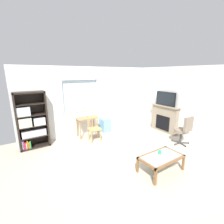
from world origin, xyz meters
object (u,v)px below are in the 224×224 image
object	(u,v)px
plastic_drawer_unit	(105,125)
office_chair	(184,129)
tv	(166,99)
bookshelf	(31,122)
coffee_table	(161,158)
fireplace	(164,119)
desk_under_window	(87,121)
wooden_chair	(94,128)
sippy_cup	(160,152)

from	to	relation	value
plastic_drawer_unit	office_chair	size ratio (longest dim) A/B	0.56
plastic_drawer_unit	tv	size ratio (longest dim) A/B	0.63
bookshelf	office_chair	xyz separation A→B (m)	(4.29, -2.59, -0.30)
tv	coffee_table	bearing A→B (deg)	-142.23
plastic_drawer_unit	office_chair	world-z (taller)	office_chair
plastic_drawer_unit	fireplace	world-z (taller)	fireplace
bookshelf	desk_under_window	bearing A→B (deg)	-3.37
tv	office_chair	world-z (taller)	tv
wooden_chair	coffee_table	xyz separation A→B (m)	(0.54, -2.55, -0.11)
desk_under_window	tv	size ratio (longest dim) A/B	0.91
bookshelf	plastic_drawer_unit	bearing A→B (deg)	-1.28
desk_under_window	plastic_drawer_unit	distance (m)	0.89
fireplace	office_chair	bearing A→B (deg)	-111.26
tv	wooden_chair	bearing A→B (deg)	164.31
wooden_chair	fireplace	xyz separation A→B (m)	(2.83, -0.79, 0.09)
desk_under_window	coffee_table	distance (m)	3.13
bookshelf	wooden_chair	size ratio (longest dim) A/B	2.04
desk_under_window	tv	xyz separation A→B (m)	(2.84, -1.30, 0.79)
plastic_drawer_unit	fireplace	distance (m)	2.46
desk_under_window	wooden_chair	distance (m)	0.53
office_chair	coffee_table	world-z (taller)	office_chair
desk_under_window	office_chair	bearing A→B (deg)	-45.89
wooden_chair	office_chair	xyz separation A→B (m)	(2.37, -1.97, 0.09)
desk_under_window	fireplace	bearing A→B (deg)	-24.50
bookshelf	coffee_table	bearing A→B (deg)	-52.35
desk_under_window	wooden_chair	size ratio (longest dim) A/B	0.89
coffee_table	sippy_cup	size ratio (longest dim) A/B	11.94
desk_under_window	wooden_chair	world-z (taller)	wooden_chair
wooden_chair	sippy_cup	distance (m)	2.51
fireplace	tv	bearing A→B (deg)	180.00
bookshelf	tv	xyz separation A→B (m)	(4.72, -1.42, 0.53)
office_chair	tv	bearing A→B (deg)	69.51
wooden_chair	bookshelf	bearing A→B (deg)	161.90
plastic_drawer_unit	wooden_chair	bearing A→B (deg)	-144.71
desk_under_window	coffee_table	size ratio (longest dim) A/B	0.75
fireplace	sippy_cup	size ratio (longest dim) A/B	14.24
plastic_drawer_unit	office_chair	distance (m)	2.99
fireplace	sippy_cup	world-z (taller)	fireplace
wooden_chair	fireplace	size ratio (longest dim) A/B	0.70
wooden_chair	sippy_cup	size ratio (longest dim) A/B	10.00
desk_under_window	wooden_chair	xyz separation A→B (m)	(0.03, -0.51, -0.13)
bookshelf	desk_under_window	world-z (taller)	bookshelf
bookshelf	wooden_chair	xyz separation A→B (m)	(1.91, -0.62, -0.39)
wooden_chair	coffee_table	size ratio (longest dim) A/B	0.84
bookshelf	tv	distance (m)	4.96
desk_under_window	office_chair	distance (m)	3.45
office_chair	wooden_chair	bearing A→B (deg)	140.36
bookshelf	office_chair	bearing A→B (deg)	-31.16
bookshelf	sippy_cup	bearing A→B (deg)	-50.56
office_chair	sippy_cup	size ratio (longest dim) A/B	11.11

